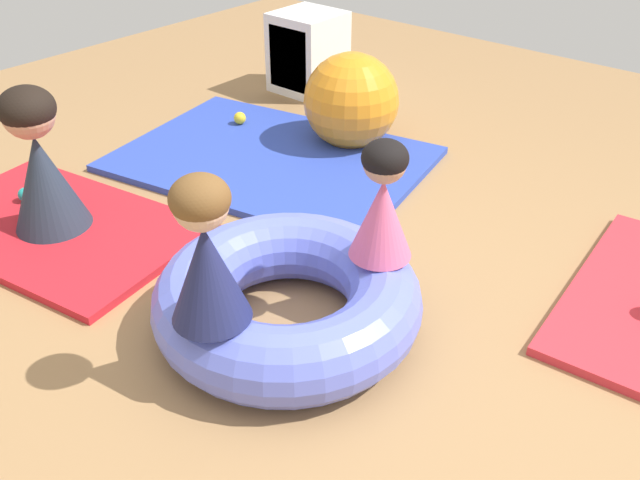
% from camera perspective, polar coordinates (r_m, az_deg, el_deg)
% --- Properties ---
extents(ground_plane, '(8.00, 8.00, 0.00)m').
position_cam_1_polar(ground_plane, '(2.79, 0.04, -7.75)').
color(ground_plane, '#9E7549').
extents(gym_mat_far_left, '(1.94, 1.56, 0.04)m').
position_cam_1_polar(gym_mat_far_left, '(4.10, -4.03, 6.72)').
color(gym_mat_far_left, '#2D47B7').
rests_on(gym_mat_far_left, ground).
extents(gym_mat_near_left, '(1.51, 1.08, 0.04)m').
position_cam_1_polar(gym_mat_near_left, '(3.65, -21.08, 0.94)').
color(gym_mat_near_left, red).
rests_on(gym_mat_near_left, ground).
extents(inflatable_cushion, '(1.07, 1.07, 0.30)m').
position_cam_1_polar(inflatable_cushion, '(2.73, -2.72, -4.91)').
color(inflatable_cushion, '#6070E5').
rests_on(inflatable_cushion, ground).
extents(child_in_navy, '(0.28, 0.28, 0.55)m').
position_cam_1_polar(child_in_navy, '(2.28, -9.48, -1.05)').
color(child_in_navy, navy).
rests_on(child_in_navy, inflatable_cushion).
extents(child_in_pink, '(0.26, 0.26, 0.49)m').
position_cam_1_polar(child_in_pink, '(2.61, 5.22, 3.20)').
color(child_in_pink, '#E5608E').
rests_on(child_in_pink, inflatable_cushion).
extents(adult_seated, '(0.52, 0.52, 0.71)m').
position_cam_1_polar(adult_seated, '(3.49, -22.26, 6.05)').
color(adult_seated, '#232D3D').
rests_on(adult_seated, gym_mat_near_left).
extents(play_ball_teal, '(0.08, 0.08, 0.08)m').
position_cam_1_polar(play_ball_teal, '(3.90, -23.27, 3.49)').
color(play_ball_teal, teal).
rests_on(play_ball_teal, gym_mat_near_left).
extents(play_ball_yellow, '(0.08, 0.08, 0.08)m').
position_cam_1_polar(play_ball_yellow, '(4.53, -6.67, 10.03)').
color(play_ball_yellow, yellow).
rests_on(play_ball_yellow, gym_mat_far_left).
extents(exercise_ball_large, '(0.58, 0.58, 0.58)m').
position_cam_1_polar(exercise_ball_large, '(4.21, 2.61, 11.47)').
color(exercise_ball_large, orange).
rests_on(exercise_ball_large, ground).
extents(storage_cube, '(0.44, 0.44, 0.56)m').
position_cam_1_polar(storage_cube, '(5.11, -1.20, 15.28)').
color(storage_cube, white).
rests_on(storage_cube, ground).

